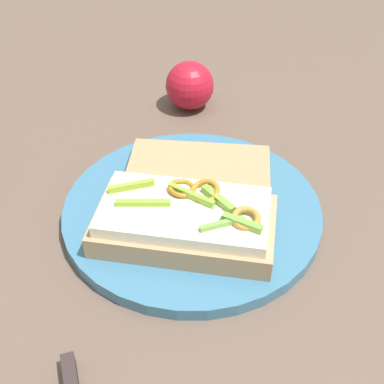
# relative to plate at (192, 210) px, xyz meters

# --- Properties ---
(ground_plane) EXTENTS (2.00, 2.00, 0.00)m
(ground_plane) POSITION_rel_plate_xyz_m (0.00, 0.00, -0.01)
(ground_plane) COLOR brown
(ground_plane) RESTS_ON ground
(plate) EXTENTS (0.30, 0.30, 0.02)m
(plate) POSITION_rel_plate_xyz_m (0.00, 0.00, 0.00)
(plate) COLOR teal
(plate) RESTS_ON ground_plane
(sandwich) EXTENTS (0.16, 0.21, 0.05)m
(sandwich) POSITION_rel_plate_xyz_m (-0.04, -0.02, 0.03)
(sandwich) COLOR tan
(sandwich) RESTS_ON plate
(bread_slice_side) EXTENTS (0.16, 0.19, 0.02)m
(bread_slice_side) POSITION_rel_plate_xyz_m (0.04, 0.01, 0.02)
(bread_slice_side) COLOR tan
(bread_slice_side) RESTS_ON plate
(apple_1) EXTENTS (0.10, 0.10, 0.07)m
(apple_1) POSITION_rel_plate_xyz_m (0.21, 0.12, 0.03)
(apple_1) COLOR #B51628
(apple_1) RESTS_ON ground_plane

